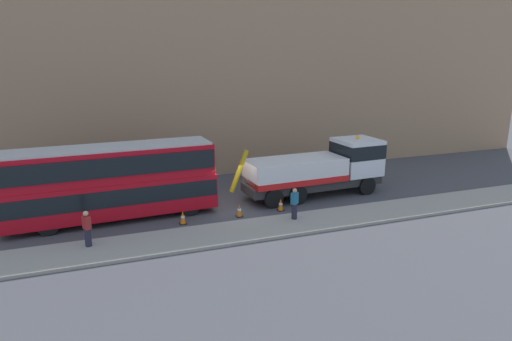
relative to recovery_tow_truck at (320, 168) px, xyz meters
name	(u,v)px	position (x,y,z in m)	size (l,w,h in m)	color
ground_plane	(230,206)	(-6.02, -0.07, -1.76)	(120.00, 120.00, 0.00)	#424247
near_kerb	(254,230)	(-6.02, -4.27, -1.68)	(60.00, 2.80, 0.15)	gray
building_facade	(197,64)	(-6.02, 7.56, 6.31)	(60.00, 1.50, 16.00)	#9E7A5B
recovery_tow_truck	(320,168)	(0.00, 0.00, 0.00)	(10.20, 3.07, 3.67)	#2D2D2D
double_decker_bus	(112,180)	(-12.55, -0.02, 0.47)	(11.13, 3.08, 4.06)	#B70C19
pedestrian_onlooker	(87,229)	(-13.93, -3.69, -0.77)	(0.40, 0.47, 1.71)	#232333
pedestrian_bystander	(294,204)	(-3.53, -3.75, -0.77)	(0.48, 0.44, 1.71)	#232333
traffic_cone_near_bus	(183,218)	(-9.22, -2.05, -1.42)	(0.36, 0.36, 0.72)	orange
traffic_cone_midway	(239,211)	(-6.07, -2.02, -1.42)	(0.36, 0.36, 0.72)	orange
traffic_cone_near_truck	(281,205)	(-3.52, -1.90, -1.42)	(0.36, 0.36, 0.72)	orange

